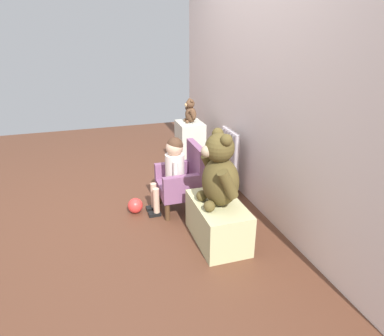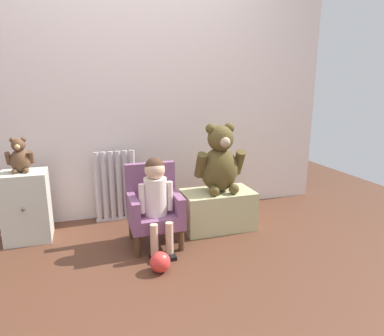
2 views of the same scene
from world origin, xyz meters
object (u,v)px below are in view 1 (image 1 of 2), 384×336
object	(u,v)px
small_dresser	(190,145)
child_figure	(172,165)
large_teddy_bear	(220,173)
child_armchair	(184,179)
low_bench	(218,222)
toy_ball	(135,206)
small_teddy_bear	(190,112)
radiator	(230,161)

from	to	relation	value
small_dresser	child_figure	size ratio (longest dim) A/B	0.80
small_dresser	large_teddy_bear	distance (m)	1.58
child_armchair	child_figure	distance (m)	0.19
low_bench	toy_ball	size ratio (longest dim) A/B	4.35
small_dresser	child_armchair	size ratio (longest dim) A/B	0.90
large_teddy_bear	small_teddy_bear	world-z (taller)	large_teddy_bear
low_bench	large_teddy_bear	distance (m)	0.42
radiator	small_dresser	size ratio (longest dim) A/B	1.15
small_dresser	radiator	bearing A→B (deg)	15.74
low_bench	large_teddy_bear	size ratio (longest dim) A/B	1.04
child_figure	child_armchair	bearing A→B (deg)	90.00
child_armchair	small_teddy_bear	world-z (taller)	small_teddy_bear
small_dresser	child_figure	xyz separation A→B (m)	(0.94, -0.45, 0.17)
radiator	toy_ball	world-z (taller)	radiator
low_bench	small_teddy_bear	bearing A→B (deg)	170.66
toy_ball	low_bench	bearing A→B (deg)	41.40
low_bench	toy_ball	bearing A→B (deg)	-138.60
child_armchair	large_teddy_bear	distance (m)	0.66
large_teddy_bear	toy_ball	size ratio (longest dim) A/B	4.17
low_bench	child_armchair	bearing A→B (deg)	-169.52
small_dresser	child_armchair	bearing A→B (deg)	-20.31
child_figure	low_bench	bearing A→B (deg)	20.16
child_armchair	low_bench	distance (m)	0.60
radiator	toy_ball	size ratio (longest dim) A/B	4.64
radiator	child_figure	world-z (taller)	child_figure
small_teddy_bear	toy_ball	bearing A→B (deg)	-41.89
low_bench	toy_ball	distance (m)	0.84
child_armchair	low_bench	world-z (taller)	child_armchair
low_bench	small_teddy_bear	distance (m)	1.63
small_teddy_bear	toy_ball	world-z (taller)	small_teddy_bear
large_teddy_bear	radiator	bearing A→B (deg)	151.57
child_figure	large_teddy_bear	size ratio (longest dim) A/B	1.21
radiator	child_armchair	world-z (taller)	radiator
radiator	toy_ball	xyz separation A→B (m)	(0.18, -1.00, -0.25)
small_dresser	child_armchair	distance (m)	1.01
radiator	small_teddy_bear	world-z (taller)	small_teddy_bear
child_figure	small_teddy_bear	distance (m)	1.08
child_figure	toy_ball	world-z (taller)	child_figure
small_dresser	large_teddy_bear	size ratio (longest dim) A/B	0.96
child_armchair	large_teddy_bear	size ratio (longest dim) A/B	1.07
large_teddy_bear	small_teddy_bear	size ratio (longest dim) A/B	2.14
child_armchair	low_bench	size ratio (longest dim) A/B	1.02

